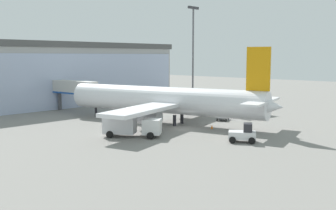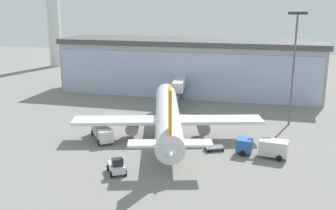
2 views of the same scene
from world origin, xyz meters
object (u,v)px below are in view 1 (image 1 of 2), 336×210
Objects in this scene: baggage_cart at (223,117)px; safety_cone_nose at (212,127)px; jet_bridge at (73,88)px; airplane at (166,100)px; fuel_truck at (251,107)px; apron_light_mast at (193,48)px; safety_cone_wingtip at (212,113)px; catering_truck at (130,125)px; pushback_tug at (243,134)px.

safety_cone_nose is (-7.13, -2.93, -0.23)m from baggage_cart.
airplane reaches higher than jet_bridge.
airplane is 11.10× the size of baggage_cart.
fuel_truck is at bearing 148.17° from baggage_cart.
apron_light_mast is 36.93× the size of safety_cone_wingtip.
apron_light_mast is 24.82m from airplane.
baggage_cart reaches higher than safety_cone_wingtip.
baggage_cart is (18.74, -1.58, -0.97)m from catering_truck.
apron_light_mast reaches higher than baggage_cart.
catering_truck is at bearing -2.20° from pushback_tug.
apron_light_mast is 17.58m from safety_cone_wingtip.
apron_light_mast is at bearing -152.43° from baggage_cart.
fuel_truck is 13.77× the size of safety_cone_nose.
airplane is at bearing -177.68° from safety_cone_wingtip.
airplane is at bearing -44.15° from pushback_tug.
catering_truck is at bearing -29.36° from baggage_cart.
apron_light_mast is 20.40m from fuel_truck.
fuel_truck is at bearing -151.93° from jet_bridge.
apron_light_mast is 2.78× the size of catering_truck.
safety_cone_wingtip is at bearing -76.45° from pushback_tug.
pushback_tug is (6.85, -12.44, -0.49)m from catering_truck.
jet_bridge is 1.53× the size of catering_truck.
baggage_cart is at bearing -163.46° from jet_bridge.
pushback_tug is (-24.21, -26.70, -10.96)m from apron_light_mast.
apron_light_mast is at bearing 43.98° from safety_cone_nose.
catering_truck is (-31.06, -14.26, -10.47)m from apron_light_mast.
jet_bridge is at bearing 127.31° from catering_truck.
pushback_tug reaches higher than safety_cone_nose.
airplane is at bearing 73.57° from catering_truck.
safety_cone_wingtip is (23.21, 3.71, -1.19)m from catering_truck.
safety_cone_nose is at bearing 35.42° from catering_truck.
pushback_tug is (-1.85, -37.26, -3.38)m from jet_bridge.
jet_bridge is 28.50m from baggage_cart.
airplane is 11.16m from catering_truck.
safety_cone_nose is at bearing -2.20° from baggage_cart.
jet_bridge is 0.31× the size of airplane.
jet_bridge is 25.94m from safety_cone_wingtip.
baggage_cart is (8.25, -4.77, -3.05)m from airplane.
catering_truck and fuel_truck have the same top height.
jet_bridge is 32.47m from fuel_truck.
fuel_truck reaches higher than pushback_tug.
jet_bridge is 3.49× the size of baggage_cart.
safety_cone_wingtip is (11.61, 8.21, 0.00)m from safety_cone_nose.
jet_bridge reaches higher than safety_cone_wingtip.
baggage_cart is (10.03, -26.40, -3.86)m from jet_bridge.
pushback_tug is 22.99m from safety_cone_wingtip.
pushback_tug is 9.27m from safety_cone_nose.
pushback_tug is at bearing -132.19° from apron_light_mast.
catering_truck is at bearing -155.33° from apron_light_mast.
safety_cone_nose is (1.12, -7.70, -3.28)m from airplane.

